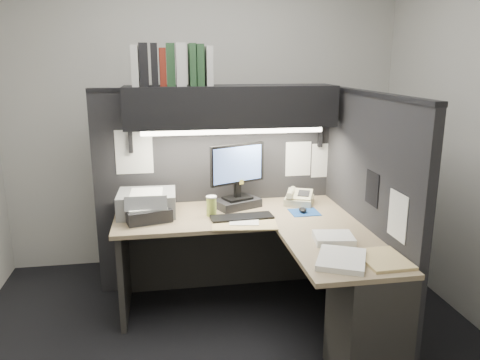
# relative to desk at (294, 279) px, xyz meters

# --- Properties ---
(floor) EXTENTS (3.50, 3.50, 0.00)m
(floor) POSITION_rel_desk_xyz_m (-0.43, 0.00, -0.44)
(floor) COLOR black
(floor) RESTS_ON ground
(wall_back) EXTENTS (3.50, 0.04, 2.70)m
(wall_back) POSITION_rel_desk_xyz_m (-0.43, 1.50, 0.91)
(wall_back) COLOR #BAB8B1
(wall_back) RESTS_ON floor
(wall_front) EXTENTS (3.50, 0.04, 2.70)m
(wall_front) POSITION_rel_desk_xyz_m (-0.43, -1.50, 0.91)
(wall_front) COLOR #BAB8B1
(wall_front) RESTS_ON floor
(partition_back) EXTENTS (1.90, 0.06, 1.60)m
(partition_back) POSITION_rel_desk_xyz_m (-0.40, 0.93, 0.36)
(partition_back) COLOR black
(partition_back) RESTS_ON floor
(partition_right) EXTENTS (0.06, 1.50, 1.60)m
(partition_right) POSITION_rel_desk_xyz_m (0.55, 0.18, 0.36)
(partition_right) COLOR black
(partition_right) RESTS_ON floor
(desk) EXTENTS (1.70, 1.53, 0.73)m
(desk) POSITION_rel_desk_xyz_m (0.00, 0.00, 0.00)
(desk) COLOR #988160
(desk) RESTS_ON floor
(overhead_shelf) EXTENTS (1.55, 0.34, 0.30)m
(overhead_shelf) POSITION_rel_desk_xyz_m (-0.30, 0.75, 1.06)
(overhead_shelf) COLOR black
(overhead_shelf) RESTS_ON partition_back
(task_light_tube) EXTENTS (1.32, 0.04, 0.04)m
(task_light_tube) POSITION_rel_desk_xyz_m (-0.30, 0.61, 0.89)
(task_light_tube) COLOR white
(task_light_tube) RESTS_ON overhead_shelf
(monitor) EXTENTS (0.43, 0.31, 0.49)m
(monitor) POSITION_rel_desk_xyz_m (-0.26, 0.70, 0.48)
(monitor) COLOR black
(monitor) RESTS_ON desk
(keyboard) EXTENTS (0.45, 0.17, 0.02)m
(keyboard) POSITION_rel_desk_xyz_m (-0.27, 0.42, 0.30)
(keyboard) COLOR black
(keyboard) RESTS_ON desk
(mousepad) EXTENTS (0.21, 0.19, 0.00)m
(mousepad) POSITION_rel_desk_xyz_m (0.21, 0.49, 0.29)
(mousepad) COLOR navy
(mousepad) RESTS_ON desk
(mouse) EXTENTS (0.07, 0.10, 0.03)m
(mouse) POSITION_rel_desk_xyz_m (0.20, 0.49, 0.31)
(mouse) COLOR black
(mouse) RESTS_ON mousepad
(telephone) EXTENTS (0.29, 0.29, 0.09)m
(telephone) POSITION_rel_desk_xyz_m (0.23, 0.71, 0.33)
(telephone) COLOR #BFB892
(telephone) RESTS_ON desk
(coffee_cup) EXTENTS (0.09, 0.09, 0.14)m
(coffee_cup) POSITION_rel_desk_xyz_m (-0.48, 0.53, 0.36)
(coffee_cup) COLOR #AFBE4C
(coffee_cup) RESTS_ON desk
(printer) EXTENTS (0.43, 0.36, 0.17)m
(printer) POSITION_rel_desk_xyz_m (-0.94, 0.65, 0.37)
(printer) COLOR gray
(printer) RESTS_ON desk
(notebook_stack) EXTENTS (0.36, 0.32, 0.09)m
(notebook_stack) POSITION_rel_desk_xyz_m (-0.94, 0.52, 0.33)
(notebook_stack) COLOR black
(notebook_stack) RESTS_ON desk
(open_folder) EXTENTS (0.47, 0.34, 0.01)m
(open_folder) POSITION_rel_desk_xyz_m (-0.27, 0.32, 0.29)
(open_folder) COLOR tan
(open_folder) RESTS_ON desk
(paper_stack_a) EXTENTS (0.27, 0.24, 0.05)m
(paper_stack_a) POSITION_rel_desk_xyz_m (0.22, -0.10, 0.31)
(paper_stack_a) COLOR white
(paper_stack_a) RESTS_ON desk
(paper_stack_b) EXTENTS (0.37, 0.40, 0.03)m
(paper_stack_b) POSITION_rel_desk_xyz_m (0.15, -0.40, 0.30)
(paper_stack_b) COLOR white
(paper_stack_b) RESTS_ON desk
(manila_stack) EXTENTS (0.25, 0.32, 0.02)m
(manila_stack) POSITION_rel_desk_xyz_m (0.39, -0.42, 0.30)
(manila_stack) COLOR tan
(manila_stack) RESTS_ON desk
(binder_row) EXTENTS (0.56, 0.25, 0.30)m
(binder_row) POSITION_rel_desk_xyz_m (-0.72, 0.75, 1.35)
(binder_row) COLOR silver
(binder_row) RESTS_ON overhead_shelf
(pinned_papers) EXTENTS (1.76, 1.31, 0.51)m
(pinned_papers) POSITION_rel_desk_xyz_m (-0.00, 0.56, 0.61)
(pinned_papers) COLOR white
(pinned_papers) RESTS_ON partition_back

